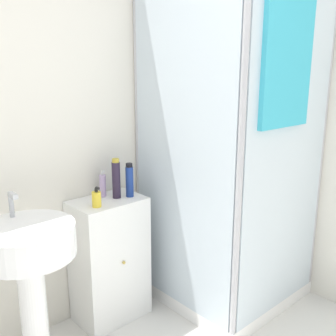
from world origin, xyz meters
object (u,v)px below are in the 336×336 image
Objects in this scene: shampoo_bottle_tall_black at (116,179)px; shampoo_bottle_blue at (130,180)px; lotion_bottle_white at (103,185)px; soap_dispenser at (97,199)px; sink at (29,265)px.

shampoo_bottle_tall_black reaches higher than shampoo_bottle_blue.
lotion_bottle_white is at bearing 138.07° from shampoo_bottle_blue.
soap_dispenser is at bearing -174.45° from shampoo_bottle_blue.
shampoo_bottle_tall_black is 1.17× the size of shampoo_bottle_blue.
shampoo_bottle_tall_black is 1.46× the size of lotion_bottle_white.
lotion_bottle_white is (-0.05, 0.08, -0.05)m from shampoo_bottle_tall_black.
sink is 0.76m from shampoo_bottle_tall_black.
shampoo_bottle_blue reaches higher than soap_dispenser.
shampoo_bottle_blue is (0.75, 0.20, 0.23)m from sink.
soap_dispenser is 0.49× the size of shampoo_bottle_tall_black.
soap_dispenser is 0.27m from shampoo_bottle_blue.
lotion_bottle_white is at bearing 26.67° from sink.
sink reaches higher than soap_dispenser.
soap_dispenser is at bearing -133.80° from lotion_bottle_white.
shampoo_bottle_blue is 1.25× the size of lotion_bottle_white.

